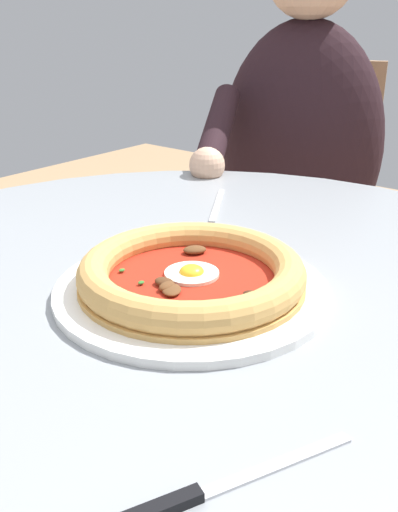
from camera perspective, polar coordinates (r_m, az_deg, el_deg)
The scene contains 6 objects.
dining_table at distance 0.75m, azimuth -0.55°, elevation -13.28°, with size 1.06×1.06×0.73m.
pizza_on_plate at distance 0.65m, azimuth -0.72°, elevation -2.11°, with size 0.31×0.31×0.05m.
steak_knife at distance 0.41m, azimuth -1.15°, elevation -22.89°, with size 0.19×0.09×0.01m.
fork_utensil at distance 0.95m, azimuth 1.82°, elevation 5.09°, with size 0.15×0.10×0.00m.
diner_person at distance 1.45m, azimuth 9.38°, elevation 3.32°, with size 0.57×0.43×1.20m.
cafe_chair_diner at distance 1.59m, azimuth 10.29°, elevation 4.85°, with size 0.49×0.49×0.91m.
Camera 1 is at (-0.46, -0.38, 1.02)m, focal length 40.40 mm.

